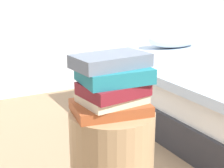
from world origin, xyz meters
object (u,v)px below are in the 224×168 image
object	(u,v)px
book_rust	(111,108)
book_teal	(114,75)
book_cream	(111,98)
book_maroon	(113,89)
book_slate	(110,61)

from	to	relation	value
book_rust	book_teal	distance (m)	0.13
book_rust	book_cream	bearing A→B (deg)	61.03
book_maroon	book_teal	bearing A→B (deg)	34.49
book_rust	book_maroon	size ratio (longest dim) A/B	1.22
book_cream	book_teal	distance (m)	0.10
book_cream	book_slate	distance (m)	0.15
book_maroon	book_slate	bearing A→B (deg)	91.35
book_teal	book_rust	bearing A→B (deg)	-161.72
book_rust	book_cream	world-z (taller)	book_cream
book_rust	book_slate	bearing A→B (deg)	85.32
book_maroon	book_slate	distance (m)	0.11
book_teal	book_slate	size ratio (longest dim) A/B	0.90
book_teal	book_slate	xyz separation A→B (m)	(-0.02, 0.01, 0.05)
book_maroon	book_teal	xyz separation A→B (m)	(0.01, 0.01, 0.05)
book_maroon	book_teal	size ratio (longest dim) A/B	0.92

